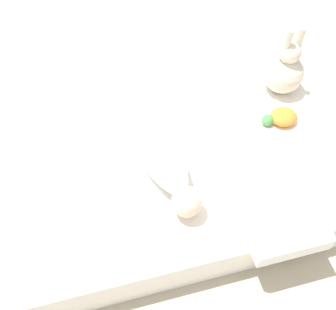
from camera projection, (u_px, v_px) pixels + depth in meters
ground_plane at (180, 189)px, 1.83m from camera, size 12.00×12.00×0.00m
bed_mattress at (180, 178)px, 1.76m from camera, size 1.58×0.88×0.19m
swaddled_baby at (158, 151)px, 1.62m from camera, size 0.27×0.62×0.18m
pillow at (276, 212)px, 1.50m from camera, size 0.29×0.35×0.07m
bunny_plush at (285, 70)px, 1.88m from camera, size 0.19×0.19×0.35m
turtle_plush at (281, 117)px, 1.81m from camera, size 0.17×0.12×0.06m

